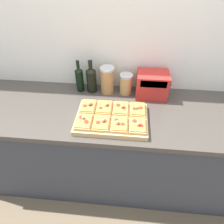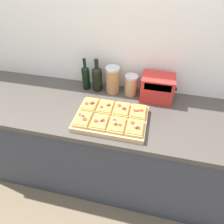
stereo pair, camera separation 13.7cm
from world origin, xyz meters
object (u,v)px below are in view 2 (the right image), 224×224
cutting_board (111,119)px  toaster_oven (157,88)px  wine_bottle (97,78)px  grain_jar_tall (113,80)px  grain_jar_short (131,85)px  olive_oil_bottle (86,77)px

cutting_board → toaster_oven: bearing=49.1°
wine_bottle → grain_jar_tall: (0.13, 0.00, -0.00)m
grain_jar_tall → grain_jar_short: 0.15m
toaster_oven → grain_jar_short: bearing=174.2°
cutting_board → wine_bottle: wine_bottle is taller
olive_oil_bottle → wine_bottle: bearing=-0.0°
olive_oil_bottle → toaster_oven: size_ratio=1.00×
grain_jar_tall → wine_bottle: bearing=-180.0°
cutting_board → toaster_oven: (0.29, 0.33, 0.08)m
cutting_board → olive_oil_bottle: 0.47m
wine_bottle → toaster_oven: size_ratio=1.02×
olive_oil_bottle → wine_bottle: (0.10, -0.00, 0.00)m
olive_oil_bottle → wine_bottle: size_ratio=0.98×
olive_oil_bottle → grain_jar_short: olive_oil_bottle is taller
wine_bottle → toaster_oven: wine_bottle is taller
wine_bottle → grain_jar_short: (0.28, 0.00, -0.03)m
cutting_board → olive_oil_bottle: olive_oil_bottle is taller
olive_oil_bottle → wine_bottle: wine_bottle is taller
grain_jar_short → wine_bottle: bearing=-180.0°
olive_oil_bottle → toaster_oven: olive_oil_bottle is taller
grain_jar_tall → grain_jar_short: (0.15, 0.00, -0.03)m
cutting_board → wine_bottle: 0.41m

